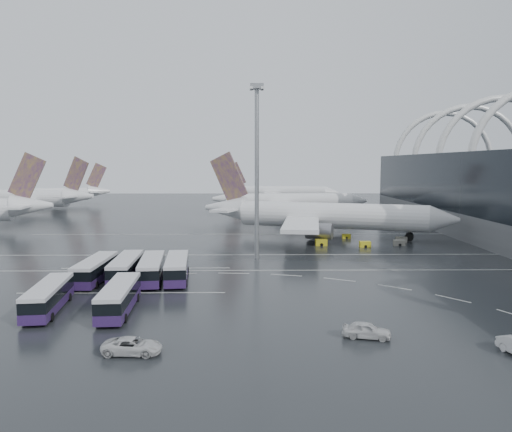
{
  "coord_description": "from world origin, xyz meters",
  "views": [
    {
      "loc": [
        -6.59,
        -81.84,
        17.32
      ],
      "look_at": [
        -5.42,
        16.3,
        7.0
      ],
      "focal_mm": 35.0,
      "sensor_mm": 36.0,
      "label": 1
    }
  ],
  "objects_px": {
    "airliner_gate_c": "(278,192)",
    "bus_row_far_a": "(48,296)",
    "van_curve_a": "(132,346)",
    "bus_row_near_a": "(95,269)",
    "gse_cart_belly_e": "(346,236)",
    "bus_row_far_c": "(119,297)",
    "gse_cart_belly_b": "(401,239)",
    "jet_remote_mid": "(36,198)",
    "bus_row_near_b": "(126,268)",
    "bus_row_near_d": "(177,268)",
    "gse_cart_belly_a": "(365,244)",
    "airliner_gate_b": "(288,202)",
    "airliner_main": "(319,216)",
    "bus_row_near_c": "(152,268)",
    "jet_remote_far": "(62,194)",
    "gse_cart_belly_d": "(399,243)",
    "gse_cart_belly_c": "(321,242)",
    "van_curve_b": "(366,330)",
    "floodlight_mast": "(257,150)"
  },
  "relations": [
    {
      "from": "bus_row_near_d",
      "to": "jet_remote_mid",
      "type": "bearing_deg",
      "value": 26.33
    },
    {
      "from": "airliner_gate_c",
      "to": "gse_cart_belly_c",
      "type": "relative_size",
      "value": 20.86
    },
    {
      "from": "airliner_gate_c",
      "to": "jet_remote_far",
      "type": "xyz_separation_m",
      "value": [
        -91.76,
        -12.12,
        0.04
      ]
    },
    {
      "from": "jet_remote_mid",
      "to": "bus_row_far_c",
      "type": "distance_m",
      "value": 133.52
    },
    {
      "from": "airliner_gate_c",
      "to": "airliner_gate_b",
      "type": "bearing_deg",
      "value": -81.49
    },
    {
      "from": "floodlight_mast",
      "to": "gse_cart_belly_e",
      "type": "bearing_deg",
      "value": 49.3
    },
    {
      "from": "bus_row_near_a",
      "to": "gse_cart_belly_e",
      "type": "distance_m",
      "value": 61.64
    },
    {
      "from": "gse_cart_belly_c",
      "to": "gse_cart_belly_e",
      "type": "height_order",
      "value": "gse_cart_belly_c"
    },
    {
      "from": "airliner_main",
      "to": "jet_remote_mid",
      "type": "height_order",
      "value": "airliner_main"
    },
    {
      "from": "bus_row_near_a",
      "to": "gse_cart_belly_d",
      "type": "distance_m",
      "value": 62.96
    },
    {
      "from": "airliner_gate_c",
      "to": "van_curve_a",
      "type": "distance_m",
      "value": 179.57
    },
    {
      "from": "bus_row_near_d",
      "to": "bus_row_far_c",
      "type": "bearing_deg",
      "value": 158.87
    },
    {
      "from": "bus_row_near_d",
      "to": "gse_cart_belly_b",
      "type": "relative_size",
      "value": 6.03
    },
    {
      "from": "airliner_gate_b",
      "to": "airliner_gate_c",
      "type": "bearing_deg",
      "value": 87.15
    },
    {
      "from": "bus_row_near_c",
      "to": "floodlight_mast",
      "type": "distance_m",
      "value": 29.24
    },
    {
      "from": "jet_remote_mid",
      "to": "bus_row_near_b",
      "type": "height_order",
      "value": "jet_remote_mid"
    },
    {
      "from": "airliner_gate_c",
      "to": "bus_row_near_a",
      "type": "relative_size",
      "value": 3.74
    },
    {
      "from": "jet_remote_far",
      "to": "van_curve_a",
      "type": "height_order",
      "value": "jet_remote_far"
    },
    {
      "from": "airliner_main",
      "to": "gse_cart_belly_b",
      "type": "xyz_separation_m",
      "value": [
        17.3,
        -7.57,
        -4.45
      ]
    },
    {
      "from": "jet_remote_far",
      "to": "gse_cart_belly_d",
      "type": "distance_m",
      "value": 153.26
    },
    {
      "from": "airliner_gate_c",
      "to": "bus_row_near_d",
      "type": "bearing_deg",
      "value": -90.55
    },
    {
      "from": "gse_cart_belly_e",
      "to": "bus_row_near_b",
      "type": "bearing_deg",
      "value": -134.95
    },
    {
      "from": "bus_row_near_c",
      "to": "gse_cart_belly_b",
      "type": "distance_m",
      "value": 59.92
    },
    {
      "from": "jet_remote_far",
      "to": "gse_cart_belly_b",
      "type": "xyz_separation_m",
      "value": [
        112.54,
        -101.35,
        -3.96
      ]
    },
    {
      "from": "airliner_gate_c",
      "to": "bus_row_near_c",
      "type": "xyz_separation_m",
      "value": [
        -27.3,
        -149.22,
        -2.7
      ]
    },
    {
      "from": "gse_cart_belly_d",
      "to": "bus_row_near_d",
      "type": "bearing_deg",
      "value": -144.12
    },
    {
      "from": "jet_remote_mid",
      "to": "gse_cart_belly_a",
      "type": "relative_size",
      "value": 20.36
    },
    {
      "from": "van_curve_b",
      "to": "gse_cart_belly_a",
      "type": "xyz_separation_m",
      "value": [
        12.35,
        54.26,
        -0.2
      ]
    },
    {
      "from": "jet_remote_mid",
      "to": "bus_row_far_a",
      "type": "xyz_separation_m",
      "value": [
        51.74,
        -118.79,
        -3.38
      ]
    },
    {
      "from": "bus_row_near_d",
      "to": "van_curve_b",
      "type": "bearing_deg",
      "value": -144.0
    },
    {
      "from": "airliner_gate_c",
      "to": "bus_row_far_a",
      "type": "relative_size",
      "value": 3.85
    },
    {
      "from": "airliner_gate_b",
      "to": "jet_remote_mid",
      "type": "xyz_separation_m",
      "value": [
        -88.22,
        9.11,
        0.57
      ]
    },
    {
      "from": "bus_row_far_c",
      "to": "bus_row_near_c",
      "type": "bearing_deg",
      "value": -6.31
    },
    {
      "from": "jet_remote_mid",
      "to": "bus_row_near_a",
      "type": "bearing_deg",
      "value": 128.63
    },
    {
      "from": "jet_remote_far",
      "to": "bus_row_far_a",
      "type": "bearing_deg",
      "value": 91.58
    },
    {
      "from": "airliner_gate_c",
      "to": "bus_row_near_b",
      "type": "bearing_deg",
      "value": -93.38
    },
    {
      "from": "airliner_main",
      "to": "bus_row_near_c",
      "type": "bearing_deg",
      "value": -106.01
    },
    {
      "from": "airliner_gate_b",
      "to": "bus_row_near_a",
      "type": "xyz_separation_m",
      "value": [
        -35.51,
        -94.85,
        -2.72
      ]
    },
    {
      "from": "van_curve_b",
      "to": "gse_cart_belly_b",
      "type": "distance_m",
      "value": 64.42
    },
    {
      "from": "jet_remote_far",
      "to": "gse_cart_belly_d",
      "type": "relative_size",
      "value": 17.79
    },
    {
      "from": "bus_row_near_c",
      "to": "bus_row_far_a",
      "type": "height_order",
      "value": "bus_row_near_c"
    },
    {
      "from": "floodlight_mast",
      "to": "gse_cart_belly_c",
      "type": "height_order",
      "value": "floodlight_mast"
    },
    {
      "from": "airliner_main",
      "to": "van_curve_a",
      "type": "bearing_deg",
      "value": -91.1
    },
    {
      "from": "bus_row_far_c",
      "to": "gse_cart_belly_b",
      "type": "height_order",
      "value": "bus_row_far_c"
    },
    {
      "from": "gse_cart_belly_c",
      "to": "van_curve_a",
      "type": "bearing_deg",
      "value": -113.21
    },
    {
      "from": "bus_row_near_a",
      "to": "van_curve_a",
      "type": "relative_size",
      "value": 2.52
    },
    {
      "from": "bus_row_near_a",
      "to": "gse_cart_belly_b",
      "type": "xyz_separation_m",
      "value": [
        56.25,
        36.18,
        -1.21
      ]
    },
    {
      "from": "airliner_gate_b",
      "to": "gse_cart_belly_a",
      "type": "relative_size",
      "value": 23.44
    },
    {
      "from": "airliner_gate_c",
      "to": "bus_row_near_c",
      "type": "height_order",
      "value": "airliner_gate_c"
    },
    {
      "from": "bus_row_near_a",
      "to": "gse_cart_belly_e",
      "type": "xyz_separation_m",
      "value": [
        45.18,
        41.92,
        -1.32
      ]
    }
  ]
}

